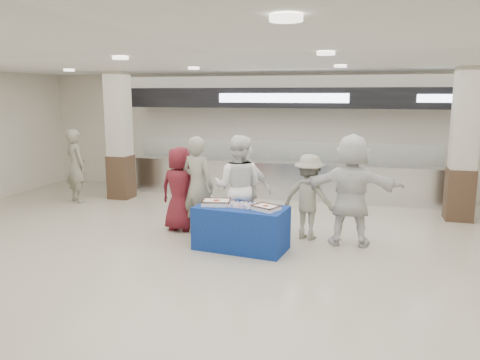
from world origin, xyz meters
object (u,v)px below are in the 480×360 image
(chef_tall, at_px, (238,187))
(civilian_maroon, at_px, (180,189))
(sheet_cake_left, at_px, (216,202))
(cupcake_tray, at_px, (241,205))
(soldier_a, at_px, (198,186))
(chef_short, at_px, (247,190))
(display_table, at_px, (241,228))
(soldier_bg, at_px, (76,166))
(sheet_cake_right, at_px, (266,207))
(soldier_b, at_px, (309,197))
(civilian_white, at_px, (351,190))

(chef_tall, bearing_deg, civilian_maroon, -8.77)
(sheet_cake_left, xyz_separation_m, chef_tall, (0.22, 0.61, 0.16))
(cupcake_tray, distance_m, soldier_a, 1.23)
(soldier_a, distance_m, chef_short, 0.93)
(display_table, distance_m, soldier_bg, 5.46)
(sheet_cake_right, height_order, cupcake_tray, sheet_cake_right)
(sheet_cake_right, bearing_deg, cupcake_tray, 169.55)
(chef_tall, distance_m, soldier_bg, 4.97)
(chef_short, bearing_deg, chef_tall, 86.65)
(soldier_a, bearing_deg, chef_tall, -163.08)
(display_table, relative_size, soldier_a, 0.82)
(sheet_cake_right, distance_m, soldier_a, 1.66)
(chef_tall, bearing_deg, soldier_a, -1.90)
(civilian_maroon, height_order, soldier_a, soldier_a)
(cupcake_tray, bearing_deg, display_table, 116.74)
(civilian_maroon, xyz_separation_m, soldier_a, (0.43, -0.15, 0.11))
(soldier_b, height_order, soldier_bg, soldier_bg)
(soldier_a, distance_m, soldier_b, 2.09)
(sheet_cake_right, height_order, civilian_maroon, civilian_maroon)
(display_table, xyz_separation_m, chef_short, (-0.16, 0.96, 0.48))
(soldier_a, bearing_deg, cupcake_tray, 164.55)
(chef_tall, bearing_deg, soldier_b, -169.27)
(cupcake_tray, xyz_separation_m, chef_tall, (-0.24, 0.66, 0.18))
(display_table, bearing_deg, soldier_bg, 160.70)
(sheet_cake_left, height_order, sheet_cake_right, sheet_cake_left)
(sheet_cake_right, height_order, chef_short, chef_short)
(chef_short, distance_m, civilian_white, 1.96)
(chef_short, relative_size, soldier_bg, 0.94)
(chef_short, bearing_deg, civilian_white, -175.92)
(soldier_b, bearing_deg, civilian_white, -177.70)
(cupcake_tray, xyz_separation_m, soldier_a, (-1.03, 0.66, 0.16))
(cupcake_tray, distance_m, civilian_maroon, 1.67)
(sheet_cake_left, distance_m, chef_tall, 0.67)
(sheet_cake_left, relative_size, cupcake_tray, 1.27)
(sheet_cake_left, height_order, cupcake_tray, sheet_cake_left)
(soldier_a, distance_m, soldier_bg, 4.24)
(sheet_cake_left, height_order, civilian_white, civilian_white)
(soldier_bg, bearing_deg, soldier_a, -175.77)
(sheet_cake_left, distance_m, soldier_a, 0.85)
(civilian_maroon, xyz_separation_m, civilian_white, (3.25, -0.04, 0.17))
(sheet_cake_left, relative_size, chef_tall, 0.29)
(display_table, xyz_separation_m, chef_tall, (-0.23, 0.64, 0.58))
(sheet_cake_right, relative_size, soldier_b, 0.33)
(civilian_maroon, bearing_deg, chef_tall, 177.08)
(display_table, relative_size, sheet_cake_left, 2.81)
(civilian_maroon, bearing_deg, soldier_b, -172.88)
(sheet_cake_left, xyz_separation_m, cupcake_tray, (0.46, -0.04, -0.02))
(sheet_cake_right, xyz_separation_m, cupcake_tray, (-0.44, 0.08, -0.01))
(civilian_maroon, distance_m, civilian_white, 3.25)
(soldier_b, bearing_deg, chef_tall, 27.83)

